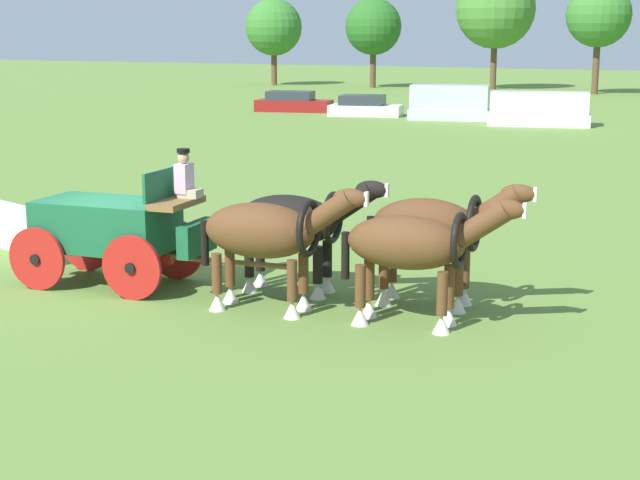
{
  "coord_description": "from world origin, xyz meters",
  "views": [
    {
      "loc": [
        11.85,
        -14.81,
        4.81
      ],
      "look_at": [
        4.35,
        0.4,
        1.2
      ],
      "focal_mm": 55.66,
      "sensor_mm": 36.0,
      "label": 1
    }
  ],
  "objects": [
    {
      "name": "tree_a",
      "position": [
        -30.93,
        62.82,
        5.0
      ],
      "size": [
        4.94,
        4.94,
        7.49
      ],
      "color": "brown",
      "rests_on": "ground"
    },
    {
      "name": "draft_horse_rear_near",
      "position": [
        3.53,
        1.03,
        1.32
      ],
      "size": [
        3.0,
        1.14,
        2.19
      ],
      "color": "black",
      "rests_on": "ground"
    },
    {
      "name": "draft_horse_lead_off",
      "position": [
        6.26,
        0.01,
        1.34
      ],
      "size": [
        3.03,
        1.11,
        2.21
      ],
      "color": "brown",
      "rests_on": "ground"
    },
    {
      "name": "parked_vehicle_a",
      "position": [
        -16.0,
        38.02,
        0.53
      ],
      "size": [
        4.78,
        2.71,
        1.22
      ],
      "color": "maroon",
      "rests_on": "ground"
    },
    {
      "name": "parked_vehicle_b",
      "position": [
        -10.96,
        37.22,
        0.5
      ],
      "size": [
        4.42,
        2.86,
        1.17
      ],
      "color": "white",
      "rests_on": "ground"
    },
    {
      "name": "sponsor_banner",
      "position": [
        -3.35,
        1.25,
        0.55
      ],
      "size": [
        3.05,
        1.09,
        1.1
      ],
      "primitive_type": "cube",
      "rotation": [
        0.0,
        0.0,
        -0.33
      ],
      "color": "silver",
      "rests_on": "ground"
    },
    {
      "name": "tree_c",
      "position": [
        -11.8,
        65.34,
        6.46
      ],
      "size": [
        6.44,
        6.44,
        9.69
      ],
      "color": "brown",
      "rests_on": "ground"
    },
    {
      "name": "draft_horse_lead_near",
      "position": [
        6.11,
        1.3,
        1.39
      ],
      "size": [
        2.97,
        1.17,
        2.26
      ],
      "color": "brown",
      "rests_on": "ground"
    },
    {
      "name": "parked_vehicle_d",
      "position": [
        -0.54,
        35.57,
        0.83
      ],
      "size": [
        5.38,
        3.04,
        1.72
      ],
      "color": "white",
      "rests_on": "ground"
    },
    {
      "name": "draft_horse_rear_off",
      "position": [
        3.66,
        -0.27,
        1.37
      ],
      "size": [
        3.07,
        1.18,
        2.24
      ],
      "color": "brown",
      "rests_on": "ground"
    },
    {
      "name": "show_wagon",
      "position": [
        0.16,
        0.02,
        1.12
      ],
      "size": [
        5.56,
        2.06,
        2.65
      ],
      "color": "#195B38",
      "rests_on": "ground"
    },
    {
      "name": "tree_b",
      "position": [
        -21.62,
        63.2,
        5.04
      ],
      "size": [
        4.72,
        4.72,
        7.43
      ],
      "color": "brown",
      "rests_on": "ground"
    },
    {
      "name": "tree_d",
      "position": [
        -3.03,
        62.65,
        5.88
      ],
      "size": [
        4.87,
        4.87,
        8.35
      ],
      "color": "brown",
      "rests_on": "ground"
    },
    {
      "name": "parked_vehicle_c",
      "position": [
        -5.74,
        36.78,
        0.92
      ],
      "size": [
        4.65,
        2.73,
        1.89
      ],
      "color": "silver",
      "rests_on": "ground"
    },
    {
      "name": "ground_plane",
      "position": [
        0.0,
        0.0,
        0.0
      ],
      "size": [
        220.0,
        220.0,
        0.0
      ],
      "primitive_type": "plane",
      "color": "olive"
    }
  ]
}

